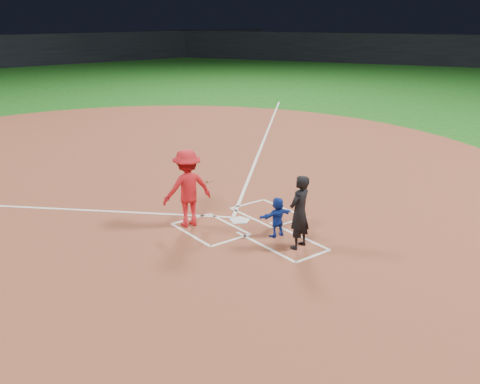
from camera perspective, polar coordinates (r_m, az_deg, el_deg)
ground at (r=14.50m, az=-0.02°, el=-3.11°), size 120.00×120.00×0.00m
home_plate_dirt at (r=19.35m, az=-10.88°, el=2.21°), size 28.00×28.00×0.01m
stadium_wall_right at (r=61.12m, az=18.47°, el=14.22°), size 31.04×52.56×3.20m
home_plate at (r=14.49m, az=-0.02°, el=-3.04°), size 0.60×0.60×0.02m
catcher at (r=13.37m, az=4.01°, el=-2.66°), size 0.97×0.37×1.03m
umpire at (r=12.65m, az=6.35°, el=-2.15°), size 0.74×0.57×1.80m
chalk_markings at (r=18.74m, az=-9.89°, el=1.75°), size 28.35×17.32×0.01m
batter_at_plate at (r=13.93m, az=-5.62°, el=0.40°), size 1.64×0.97×2.05m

